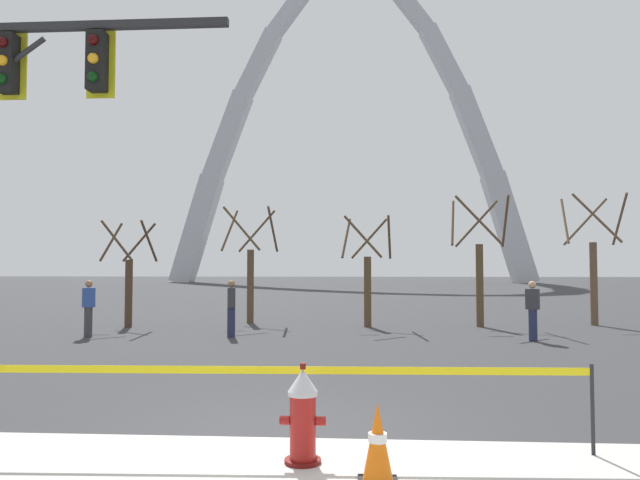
{
  "coord_description": "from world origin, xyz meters",
  "views": [
    {
      "loc": [
        0.83,
        -6.76,
        1.94
      ],
      "look_at": [
        0.09,
        5.0,
        2.5
      ],
      "focal_mm": 32.85,
      "sensor_mm": 36.0,
      "label": 1
    }
  ],
  "objects_px": {
    "fire_hydrant": "(303,416)",
    "pedestrian_standing_center": "(231,308)",
    "traffic_cone_by_hydrant": "(378,444)",
    "pedestrian_walking_right": "(533,310)",
    "pedestrian_walking_left": "(88,308)",
    "monument_arch": "(350,140)"
  },
  "relations": [
    {
      "from": "fire_hydrant",
      "to": "monument_arch",
      "type": "xyz_separation_m",
      "value": [
        -0.29,
        70.68,
        18.3
      ]
    },
    {
      "from": "monument_arch",
      "to": "pedestrian_walking_left",
      "type": "height_order",
      "value": "monument_arch"
    },
    {
      "from": "fire_hydrant",
      "to": "pedestrian_walking_right",
      "type": "relative_size",
      "value": 0.62
    },
    {
      "from": "fire_hydrant",
      "to": "pedestrian_standing_center",
      "type": "bearing_deg",
      "value": 106.0
    },
    {
      "from": "pedestrian_standing_center",
      "to": "pedestrian_walking_right",
      "type": "distance_m",
      "value": 8.16
    },
    {
      "from": "pedestrian_standing_center",
      "to": "traffic_cone_by_hydrant",
      "type": "bearing_deg",
      "value": -71.24
    },
    {
      "from": "traffic_cone_by_hydrant",
      "to": "pedestrian_standing_center",
      "type": "distance_m",
      "value": 11.48
    },
    {
      "from": "pedestrian_walking_left",
      "to": "pedestrian_walking_right",
      "type": "xyz_separation_m",
      "value": [
        12.14,
        -0.12,
        0.0
      ]
    },
    {
      "from": "pedestrian_walking_left",
      "to": "pedestrian_standing_center",
      "type": "height_order",
      "value": "same"
    },
    {
      "from": "traffic_cone_by_hydrant",
      "to": "pedestrian_walking_right",
      "type": "height_order",
      "value": "pedestrian_walking_right"
    },
    {
      "from": "monument_arch",
      "to": "pedestrian_standing_center",
      "type": "xyz_separation_m",
      "value": [
        -2.68,
        -60.33,
        -17.95
      ]
    },
    {
      "from": "pedestrian_walking_left",
      "to": "fire_hydrant",
      "type": "bearing_deg",
      "value": -55.45
    },
    {
      "from": "traffic_cone_by_hydrant",
      "to": "pedestrian_walking_left",
      "type": "height_order",
      "value": "pedestrian_walking_left"
    },
    {
      "from": "pedestrian_standing_center",
      "to": "pedestrian_walking_right",
      "type": "xyz_separation_m",
      "value": [
        8.15,
        -0.36,
        0.0
      ]
    },
    {
      "from": "traffic_cone_by_hydrant",
      "to": "pedestrian_walking_right",
      "type": "distance_m",
      "value": 11.42
    },
    {
      "from": "traffic_cone_by_hydrant",
      "to": "pedestrian_walking_left",
      "type": "xyz_separation_m",
      "value": [
        -7.68,
        10.61,
        0.46
      ]
    },
    {
      "from": "fire_hydrant",
      "to": "pedestrian_standing_center",
      "type": "xyz_separation_m",
      "value": [
        -2.97,
        10.35,
        0.35
      ]
    },
    {
      "from": "fire_hydrant",
      "to": "pedestrian_standing_center",
      "type": "distance_m",
      "value": 10.77
    },
    {
      "from": "traffic_cone_by_hydrant",
      "to": "monument_arch",
      "type": "distance_m",
      "value": 73.54
    },
    {
      "from": "pedestrian_walking_left",
      "to": "pedestrian_standing_center",
      "type": "distance_m",
      "value": 4.0
    },
    {
      "from": "monument_arch",
      "to": "pedestrian_walking_left",
      "type": "xyz_separation_m",
      "value": [
        -6.67,
        -60.58,
        -17.95
      ]
    },
    {
      "from": "pedestrian_standing_center",
      "to": "pedestrian_walking_left",
      "type": "bearing_deg",
      "value": -176.49
    }
  ]
}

